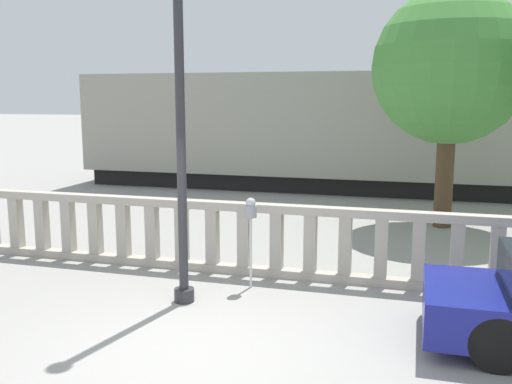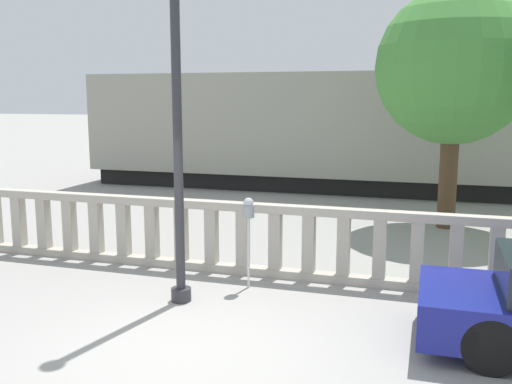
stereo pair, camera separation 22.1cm
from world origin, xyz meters
The scene contains 6 objects.
ground_plane centered at (0.00, 0.00, 0.00)m, with size 160.00×160.00×0.00m, color gray.
balustrade centered at (0.00, 3.12, 0.63)m, with size 13.21×0.24×1.25m.
lamppost centered at (-0.75, 1.56, 3.01)m, with size 0.30×0.30×5.91m.
parking_meter centered at (0.03, 2.45, 1.20)m, with size 0.19×0.19×1.47m.
train_near centered at (3.07, 12.62, 1.99)m, with size 23.00×2.79×4.40m.
tree_right centered at (3.15, 7.90, 3.69)m, with size 3.53×3.53×5.48m.
Camera 1 is at (2.53, -6.03, 3.05)m, focal length 40.00 mm.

